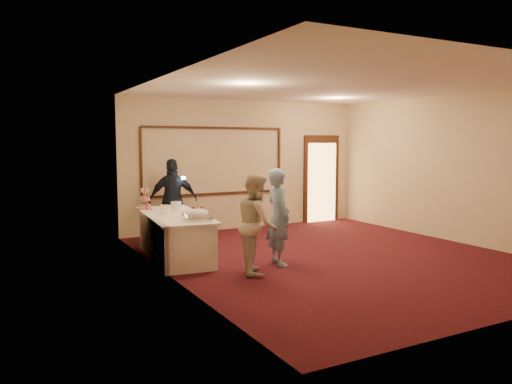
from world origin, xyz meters
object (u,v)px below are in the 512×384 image
at_px(buffet_table, 175,236).
at_px(woman, 257,223).
at_px(cupcake_stand, 145,201).
at_px(man, 278,217).
at_px(pavlova_tray, 198,215).
at_px(plate_stack_b, 176,206).
at_px(guest, 173,200).
at_px(tart, 189,214).
at_px(plate_stack_a, 166,210).

relative_size(buffet_table, woman, 1.63).
height_order(cupcake_stand, woman, woman).
bearing_deg(man, pavlova_tray, 74.66).
bearing_deg(plate_stack_b, guest, 74.09).
bearing_deg(guest, man, 119.10).
bearing_deg(plate_stack_b, pavlova_tray, -92.65).
relative_size(pavlova_tray, guest, 0.37).
height_order(buffet_table, woman, woman).
relative_size(tart, man, 0.17).
xyz_separation_m(plate_stack_a, woman, (0.92, -1.66, -0.07)).
distance_m(man, guest, 2.93).
height_order(buffet_table, guest, guest).
bearing_deg(pavlova_tray, cupcake_stand, 102.24).
xyz_separation_m(plate_stack_a, man, (1.47, -1.38, -0.05)).
distance_m(buffet_table, plate_stack_b, 0.66).
bearing_deg(tart, guest, 79.68).
relative_size(buffet_table, cupcake_stand, 5.82).
distance_m(cupcake_stand, plate_stack_a, 0.86).
distance_m(buffet_table, plate_stack_a, 0.49).
height_order(plate_stack_a, guest, guest).
bearing_deg(plate_stack_b, woman, -73.06).
bearing_deg(buffet_table, woman, -63.30).
xyz_separation_m(tart, man, (1.18, -1.02, 0.00)).
bearing_deg(tart, cupcake_stand, 109.51).
distance_m(plate_stack_a, plate_stack_b, 0.45).
relative_size(cupcake_stand, tart, 1.61).
bearing_deg(buffet_table, man, -43.69).
height_order(cupcake_stand, guest, guest).
bearing_deg(buffet_table, guest, 71.95).
distance_m(pavlova_tray, cupcake_stand, 1.80).
xyz_separation_m(pavlova_tray, cupcake_stand, (-0.38, 1.76, 0.07)).
distance_m(plate_stack_b, tart, 0.69).
bearing_deg(plate_stack_b, man, -55.77).
bearing_deg(plate_stack_b, tart, -91.04).
xyz_separation_m(pavlova_tray, tart, (0.05, 0.56, -0.06)).
bearing_deg(guest, pavlova_tray, 93.20).
bearing_deg(man, guest, 22.58).
relative_size(woman, guest, 0.92).
bearing_deg(woman, guest, 26.76).
bearing_deg(plate_stack_a, cupcake_stand, 98.61).
bearing_deg(pavlova_tray, woman, -48.60).
bearing_deg(cupcake_stand, pavlova_tray, -77.76).
bearing_deg(buffet_table, plate_stack_a, 144.31).
distance_m(tart, man, 1.56).
relative_size(pavlova_tray, cupcake_stand, 1.42).
xyz_separation_m(buffet_table, cupcake_stand, (-0.26, 0.94, 0.54)).
xyz_separation_m(cupcake_stand, man, (1.60, -2.23, -0.13)).
xyz_separation_m(buffet_table, plate_stack_b, (0.18, 0.42, 0.47)).
distance_m(buffet_table, man, 1.91).
relative_size(pavlova_tray, plate_stack_a, 3.28).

